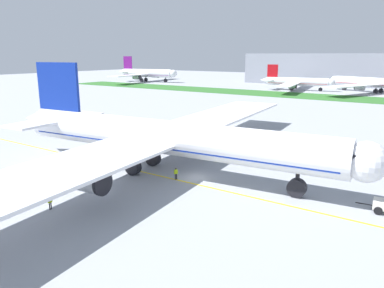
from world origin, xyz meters
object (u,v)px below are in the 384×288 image
(ground_crew_wingwalker_port, at_px, (50,201))
(parked_airliner_far_left, at_px, (146,73))
(parked_airliner_far_centre, at_px, (296,82))
(airliner_foreground, at_px, (159,137))
(ground_crew_marshaller_front, at_px, (176,173))
(parked_airliner_far_right, at_px, (374,83))

(ground_crew_wingwalker_port, distance_m, parked_airliner_far_left, 205.12)
(parked_airliner_far_centre, bearing_deg, ground_crew_wingwalker_port, -80.79)
(parked_airliner_far_left, height_order, parked_airliner_far_centre, parked_airliner_far_left)
(airliner_foreground, relative_size, ground_crew_marshaller_front, 56.36)
(airliner_foreground, relative_size, ground_crew_wingwalker_port, 57.02)
(airliner_foreground, relative_size, parked_airliner_far_left, 1.39)
(airliner_foreground, xyz_separation_m, parked_airliner_far_left, (-128.23, 143.93, 0.08))
(parked_airliner_far_centre, bearing_deg, ground_crew_marshaller_front, -77.53)
(parked_airliner_far_left, bearing_deg, ground_crew_wingwalker_port, -51.95)
(airliner_foreground, relative_size, parked_airliner_far_centre, 1.68)
(ground_crew_wingwalker_port, height_order, parked_airliner_far_left, parked_airliner_far_left)
(ground_crew_wingwalker_port, distance_m, parked_airliner_far_centre, 160.02)
(ground_crew_marshaller_front, distance_m, parked_airliner_far_right, 150.25)
(ground_crew_wingwalker_port, xyz_separation_m, parked_airliner_far_right, (8.47, 166.58, 3.66))
(ground_crew_marshaller_front, height_order, parked_airliner_far_centre, parked_airliner_far_centre)
(parked_airliner_far_left, bearing_deg, ground_crew_marshaller_front, -47.70)
(ground_crew_marshaller_front, bearing_deg, airliner_foreground, 163.02)
(airliner_foreground, relative_size, parked_airliner_far_right, 1.37)
(airliner_foreground, height_order, ground_crew_wingwalker_port, airliner_foreground)
(parked_airliner_far_right, bearing_deg, ground_crew_marshaller_front, -91.07)
(ground_crew_wingwalker_port, xyz_separation_m, parked_airliner_far_centre, (-25.62, 157.92, 3.21))
(airliner_foreground, distance_m, parked_airliner_far_right, 149.16)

